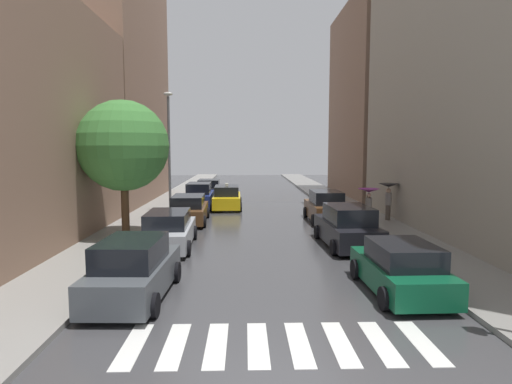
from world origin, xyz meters
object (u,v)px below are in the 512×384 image
Objects in this scene: parked_car_left_fourth at (199,196)px; parked_car_left_third at (189,210)px; parked_car_right_nearest at (401,269)px; taxi_midroad at (227,198)px; parked_car_left_fifth at (209,189)px; street_tree_left at (123,146)px; pedestrian_foreground at (369,196)px; parked_car_left_second at (169,230)px; parked_car_left_nearest at (134,270)px; pedestrian_near_tree at (388,193)px; lamp_post_left at (169,144)px; parked_car_right_third at (325,207)px; parked_car_right_second at (347,227)px.

parked_car_left_third is at bearing 179.62° from parked_car_left_fourth.
parked_car_right_nearest is 18.58m from taxi_midroad.
parked_car_left_fifth is at bearing 14.86° from taxi_midroad.
parked_car_left_third reaches higher than parked_car_right_nearest.
street_tree_left reaches higher than parked_car_left_third.
parked_car_left_fifth is at bearing 124.22° from pedestrian_foreground.
parked_car_left_second is 17.91m from parked_car_left_fifth.
pedestrian_near_tree reaches higher than parked_car_left_nearest.
street_tree_left is at bearing 112.40° from pedestrian_near_tree.
street_tree_left reaches higher than parked_car_left_fourth.
pedestrian_foreground is 0.24× the size of lamp_post_left.
taxi_midroad is 11.36m from street_tree_left.
pedestrian_foreground is (2.18, -1.12, 0.76)m from parked_car_right_third.
parked_car_right_second is at bearing 0.11° from parked_car_right_nearest.
parked_car_left_nearest is 0.93× the size of parked_car_right_second.
pedestrian_near_tree is at bearing -64.69° from parked_car_left_second.
parked_car_right_second is at bearing -45.77° from lamp_post_left.
lamp_post_left is (-11.69, 4.34, 2.91)m from pedestrian_foreground.
pedestrian_near_tree reaches higher than parked_car_left_fourth.
parked_car_right_nearest is (7.57, -23.87, -0.03)m from parked_car_left_fifth.
pedestrian_near_tree is (11.37, -0.24, 0.97)m from parked_car_left_third.
street_tree_left is at bearing 170.18° from parked_car_left_fifth.
taxi_midroad is at bearing 137.76° from pedestrian_foreground.
parked_car_left_third is 2.57× the size of pedestrian_foreground.
pedestrian_foreground is (10.05, -0.90, 0.84)m from parked_car_left_third.
parked_car_left_fourth is 13.02m from pedestrian_near_tree.
parked_car_right_second reaches higher than parked_car_left_fifth.
parked_car_left_third is 2.29× the size of pedestrian_near_tree.
taxi_midroad is (-5.81, 17.65, 0.04)m from parked_car_right_nearest.
parked_car_right_nearest is 0.55× the size of lamp_post_left.
pedestrian_foreground is (9.86, -12.69, 0.84)m from parked_car_left_fifth.
parked_car_left_second is 12.13m from parked_car_left_fourth.
pedestrian_foreground reaches higher than parked_car_left_nearest.
parked_car_left_fourth is at bearing 22.10° from parked_car_right_nearest.
parked_car_left_fifth is 0.56× the size of lamp_post_left.
parked_car_left_third is at bearing 178.31° from parked_car_left_fifth.
parked_car_left_nearest is at bearing 90.47° from parked_car_right_nearest.
parked_car_right_nearest is at bearing 178.95° from parked_car_right_second.
parked_car_left_fourth is 2.02m from taxi_midroad.
parked_car_right_nearest is 6.00m from parked_car_right_second.
parked_car_left_nearest is 0.71× the size of street_tree_left.
pedestrian_near_tree is (3.61, 11.84, 1.00)m from parked_car_right_nearest.
parked_car_right_second is at bearing 153.26° from pedestrian_near_tree.
parked_car_right_third is 2.09× the size of pedestrian_near_tree.
street_tree_left reaches higher than pedestrian_near_tree.
lamp_post_left is at bearing 156.01° from pedestrian_foreground.
parked_car_left_nearest is 14.76m from parked_car_right_third.
street_tree_left is 7.78m from lamp_post_left.
parked_car_right_third is (7.93, 6.33, 0.08)m from parked_car_left_second.
pedestrian_foreground is at bearing -39.23° from parked_car_left_nearest.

